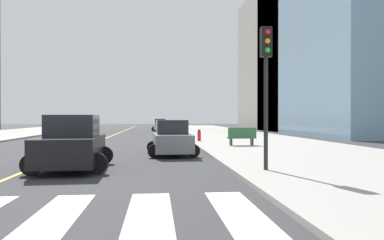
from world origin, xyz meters
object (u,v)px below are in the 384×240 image
Objects in this scene: car_green_fourth at (82,125)px; car_gray_second at (172,139)px; car_black_nearest at (72,144)px; fire_hydrant at (199,135)px; park_bench at (242,137)px; car_white_third at (160,125)px; traffic_light_near_corner at (266,70)px.

car_gray_second is at bearing -72.68° from car_green_fourth.
car_gray_second is (3.88, 4.83, -0.10)m from car_black_nearest.
car_gray_second is at bearing -131.41° from car_black_nearest.
car_gray_second is 4.57× the size of fire_hydrant.
car_green_fourth reaches higher than park_bench.
car_gray_second is at bearing 132.01° from park_bench.
car_green_fourth is at bearing 29.17° from park_bench.
car_white_third reaches higher than fire_hydrant.
park_bench is at bearing -62.03° from car_green_fourth.
car_white_third is (3.62, 38.77, -0.13)m from car_black_nearest.
car_gray_second reaches higher than park_bench.
fire_hydrant is (-0.47, 15.64, -2.94)m from traffic_light_near_corner.
park_bench is 5.21m from fire_hydrant.
car_white_third is at bearing 9.12° from park_bench.
car_gray_second is 33.94m from car_white_third.
traffic_light_near_corner reaches higher than park_bench.
car_green_fourth is (-10.15, -3.07, 0.12)m from car_white_third.
fire_hydrant is (12.84, -21.98, -0.34)m from car_green_fourth.
fire_hydrant is (2.43, 8.88, -0.26)m from car_gray_second.
park_bench is at bearing -140.29° from car_gray_second.
traffic_light_near_corner is 15.92m from fire_hydrant.
car_black_nearest is 7.51m from traffic_light_near_corner.
traffic_light_near_corner is at bearing -71.83° from car_green_fourth.
fire_hydrant is at bearing -61.04° from car_green_fourth.
fire_hydrant is at bearing 24.32° from park_bench.
car_black_nearest is at bearing 84.74° from car_white_third.
car_green_fourth is 0.93× the size of traffic_light_near_corner.
traffic_light_near_corner is (3.16, -40.69, 2.72)m from car_white_third.
car_gray_second is 32.58m from car_green_fourth.
car_gray_second is at bearing -66.76° from traffic_light_near_corner.
park_bench is at bearing 99.31° from car_white_third.
traffic_light_near_corner is (13.31, -37.62, 2.60)m from car_green_fourth.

